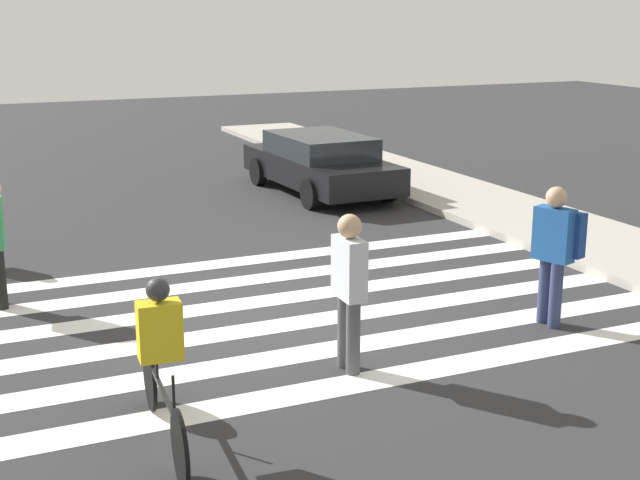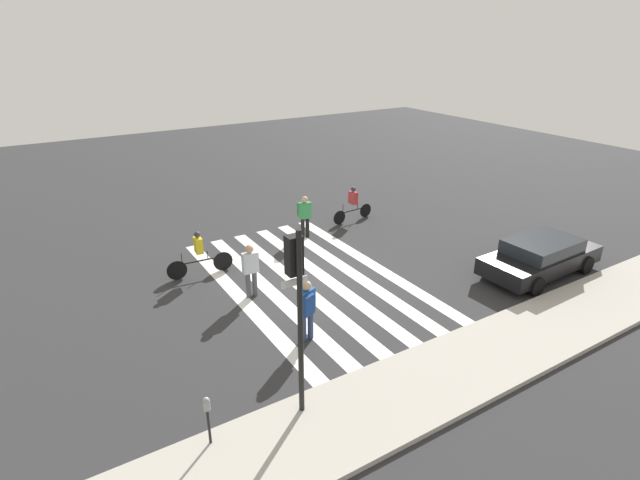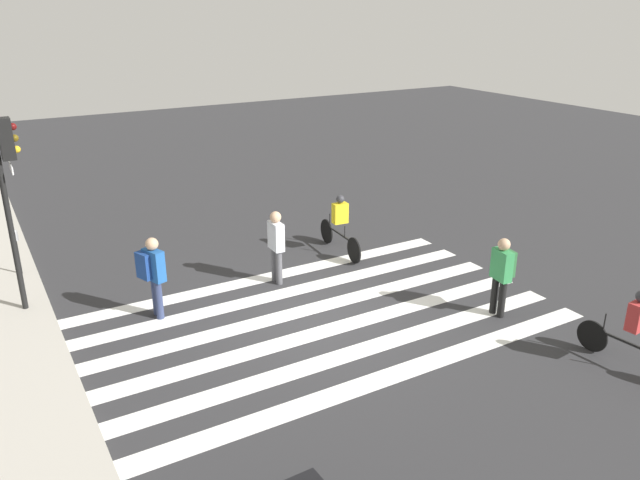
% 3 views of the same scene
% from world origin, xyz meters
% --- Properties ---
extents(ground_plane, '(60.00, 60.00, 0.00)m').
position_xyz_m(ground_plane, '(0.00, 0.00, 0.00)').
color(ground_plane, '#2D2D30').
extents(sidewalk_curb, '(36.00, 2.50, 0.14)m').
position_xyz_m(sidewalk_curb, '(0.00, 6.25, 0.07)').
color(sidewalk_curb, '#ADA89E').
rests_on(sidewalk_curb, ground_plane).
extents(crosswalk_stripes, '(5.61, 10.00, 0.01)m').
position_xyz_m(crosswalk_stripes, '(-0.00, 0.00, 0.00)').
color(crosswalk_stripes, white).
rests_on(crosswalk_stripes, ground_plane).
extents(traffic_light, '(0.60, 0.50, 4.48)m').
position_xyz_m(traffic_light, '(3.48, 5.37, 3.14)').
color(traffic_light, black).
rests_on(traffic_light, ground_plane).
extents(parking_meter, '(0.15, 0.15, 1.30)m').
position_xyz_m(parking_meter, '(5.57, 5.36, 0.97)').
color(parking_meter, black).
rests_on(parking_meter, ground_plane).
extents(pedestrian_adult_blue_shirt, '(0.51, 0.27, 1.82)m').
position_xyz_m(pedestrian_adult_blue_shirt, '(2.19, -0.02, 1.03)').
color(pedestrian_adult_blue_shirt, '#4C4C51').
rests_on(pedestrian_adult_blue_shirt, ground_plane).
extents(pedestrian_adult_tall_backpack, '(0.55, 0.53, 1.83)m').
position_xyz_m(pedestrian_adult_tall_backpack, '(1.91, 3.05, 1.07)').
color(pedestrian_adult_tall_backpack, navy).
rests_on(pedestrian_adult_tall_backpack, ground_plane).
extents(pedestrian_adult_yellow_jacket, '(0.52, 0.45, 1.78)m').
position_xyz_m(pedestrian_adult_yellow_jacket, '(-1.76, -3.46, 1.05)').
color(pedestrian_adult_yellow_jacket, black).
rests_on(pedestrian_adult_yellow_jacket, ground_plane).
extents(cyclist_mid_street, '(2.32, 0.42, 1.64)m').
position_xyz_m(cyclist_mid_street, '(3.08, -2.38, 0.87)').
color(cyclist_mid_street, black).
rests_on(cyclist_mid_street, ground_plane).
extents(cyclist_near_curb, '(2.18, 0.42, 1.59)m').
position_xyz_m(cyclist_near_curb, '(-4.57, -3.99, 0.86)').
color(cyclist_near_curb, black).
rests_on(cyclist_near_curb, ground_plane).
extents(car_parked_dark_suv, '(4.67, 2.12, 1.30)m').
position_xyz_m(car_parked_dark_suv, '(-7.12, 3.79, 0.68)').
color(car_parked_dark_suv, black).
rests_on(car_parked_dark_suv, ground_plane).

